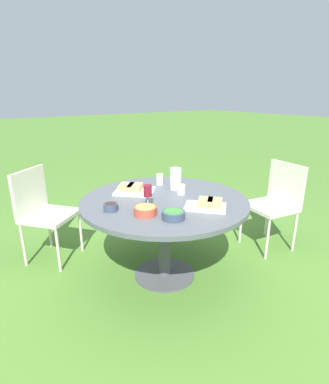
{
  "coord_description": "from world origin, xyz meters",
  "views": [
    {
      "loc": [
        -1.89,
        1.36,
        1.55
      ],
      "look_at": [
        0.0,
        0.0,
        0.79
      ],
      "focal_mm": 28.0,
      "sensor_mm": 36.0,
      "label": 1
    }
  ],
  "objects_px": {
    "dining_table": "(164,210)",
    "water_pitcher": "(176,179)",
    "chair_near_left": "(276,199)",
    "chair_near_right": "(42,208)",
    "wine_glass": "(148,192)"
  },
  "relations": [
    {
      "from": "dining_table",
      "to": "water_pitcher",
      "type": "distance_m",
      "value": 0.34
    },
    {
      "from": "dining_table",
      "to": "water_pitcher",
      "type": "relative_size",
      "value": 6.97
    },
    {
      "from": "dining_table",
      "to": "chair_near_left",
      "type": "distance_m",
      "value": 1.28
    },
    {
      "from": "dining_table",
      "to": "chair_near_right",
      "type": "distance_m",
      "value": 1.21
    },
    {
      "from": "dining_table",
      "to": "chair_near_right",
      "type": "height_order",
      "value": "chair_near_right"
    },
    {
      "from": "dining_table",
      "to": "chair_near_right",
      "type": "bearing_deg",
      "value": 38.94
    },
    {
      "from": "chair_near_left",
      "to": "wine_glass",
      "type": "relative_size",
      "value": 5.13
    },
    {
      "from": "chair_near_right",
      "to": "water_pitcher",
      "type": "relative_size",
      "value": 4.5
    },
    {
      "from": "wine_glass",
      "to": "chair_near_left",
      "type": "bearing_deg",
      "value": -95.5
    },
    {
      "from": "chair_near_left",
      "to": "chair_near_right",
      "type": "bearing_deg",
      "value": 60.43
    },
    {
      "from": "chair_near_right",
      "to": "water_pitcher",
      "type": "height_order",
      "value": "water_pitcher"
    },
    {
      "from": "chair_near_right",
      "to": "wine_glass",
      "type": "height_order",
      "value": "wine_glass"
    },
    {
      "from": "chair_near_right",
      "to": "wine_glass",
      "type": "relative_size",
      "value": 5.13
    },
    {
      "from": "dining_table",
      "to": "wine_glass",
      "type": "xyz_separation_m",
      "value": [
        -0.07,
        0.21,
        0.22
      ]
    },
    {
      "from": "water_pitcher",
      "to": "dining_table",
      "type": "bearing_deg",
      "value": 123.39
    }
  ]
}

